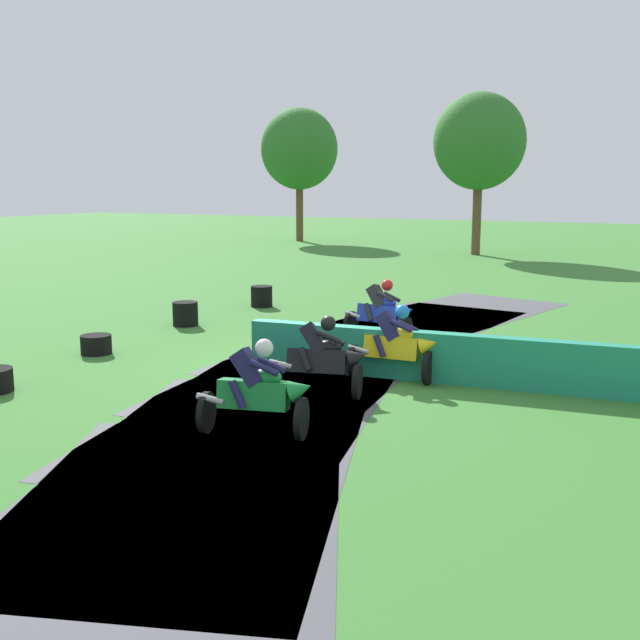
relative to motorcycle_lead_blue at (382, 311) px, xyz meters
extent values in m
plane|color=#38752D|center=(-0.22, -3.29, -0.66)|extent=(120.00, 120.00, 0.00)
cube|color=#47474C|center=(0.45, 3.99, -0.65)|extent=(5.34, 8.26, 0.01)
cube|color=#47474C|center=(-0.02, 1.60, -0.65)|extent=(4.58, 8.03, 0.01)
cube|color=#47474C|center=(-0.22, -0.84, -0.65)|extent=(3.76, 7.70, 0.01)
cube|color=#47474C|center=(-0.14, -3.28, -0.65)|extent=(4.24, 7.90, 0.01)
cube|color=#47474C|center=(0.21, -5.70, -0.65)|extent=(5.02, 8.17, 0.01)
cube|color=#47474C|center=(0.83, -8.06, -0.65)|extent=(5.75, 8.35, 0.01)
cube|color=#47474C|center=(1.71, -10.34, -0.65)|extent=(6.40, 8.41, 0.01)
cube|color=#1E8466|center=(4.85, -2.84, -0.21)|extent=(12.39, 1.39, 0.90)
cylinder|color=black|center=(0.62, -0.12, -0.36)|extent=(0.15, 0.70, 0.70)
cylinder|color=black|center=(-0.78, 0.01, -0.36)|extent=(0.15, 0.70, 0.70)
cube|color=#1E38B2|center=(-0.08, 0.00, -0.07)|extent=(1.03, 0.44, 0.44)
ellipsoid|color=#1E38B2|center=(0.11, 0.03, 0.19)|extent=(0.47, 0.36, 0.29)
cone|color=#1E38B2|center=(0.60, -0.04, 0.05)|extent=(0.42, 0.38, 0.45)
cylinder|color=#B2B2B7|center=(-0.69, -0.08, -0.12)|extent=(0.42, 0.15, 0.17)
cube|color=#28282D|center=(-0.15, 0.07, 0.31)|extent=(0.52, 0.40, 0.61)
sphere|color=red|center=(0.07, 0.10, 0.59)|extent=(0.26, 0.26, 0.26)
cylinder|color=#28282D|center=(0.15, 0.23, 0.30)|extent=(0.43, 0.16, 0.24)
cylinder|color=#28282D|center=(0.11, -0.13, 0.37)|extent=(0.43, 0.16, 0.24)
cylinder|color=#28282D|center=(-0.24, 0.19, -0.08)|extent=(0.27, 0.19, 0.42)
cylinder|color=#28282D|center=(-0.27, -0.16, -0.01)|extent=(0.27, 0.19, 0.42)
cylinder|color=black|center=(2.19, -3.30, -0.36)|extent=(0.12, 0.70, 0.70)
cylinder|color=black|center=(0.79, -3.36, -0.36)|extent=(0.12, 0.70, 0.70)
cube|color=yellow|center=(1.49, -3.27, -0.07)|extent=(1.01, 0.39, 0.45)
ellipsoid|color=yellow|center=(1.67, -3.22, 0.19)|extent=(0.45, 0.34, 0.29)
cone|color=yellow|center=(2.17, -3.22, 0.05)|extent=(0.41, 0.40, 0.46)
cylinder|color=#B2B2B7|center=(0.89, -3.43, -0.12)|extent=(0.41, 0.11, 0.17)
cube|color=#1E1E4C|center=(1.41, -3.21, 0.31)|extent=(0.51, 0.40, 0.61)
sphere|color=#1E7FE0|center=(1.62, -3.14, 0.59)|extent=(0.26, 0.26, 0.26)
cylinder|color=#1E1E4C|center=(1.68, -3.01, 0.30)|extent=(0.43, 0.12, 0.24)
cylinder|color=#1E1E4C|center=(1.69, -3.37, 0.37)|extent=(0.43, 0.12, 0.24)
cylinder|color=#1E1E4C|center=(1.30, -3.10, -0.08)|extent=(0.28, 0.18, 0.42)
cylinder|color=#1E1E4C|center=(1.32, -3.45, -0.01)|extent=(0.28, 0.18, 0.42)
cylinder|color=black|center=(1.43, -4.71, -0.37)|extent=(0.27, 0.76, 0.76)
cylinder|color=black|center=(0.07, -5.04, -0.37)|extent=(0.27, 0.76, 0.76)
cube|color=black|center=(0.73, -4.79, -0.09)|extent=(1.06, 0.62, 0.47)
ellipsoid|color=black|center=(0.88, -4.66, 0.16)|extent=(0.51, 0.44, 0.32)
cone|color=black|center=(1.38, -4.59, 0.03)|extent=(0.47, 0.46, 0.48)
cylinder|color=#B2B2B7|center=(0.18, -5.06, -0.13)|extent=(0.42, 0.19, 0.18)
cube|color=black|center=(0.62, -4.68, 0.27)|extent=(0.57, 0.43, 0.63)
sphere|color=black|center=(0.81, -4.54, 0.54)|extent=(0.26, 0.26, 0.26)
cylinder|color=black|center=(0.85, -4.44, 0.24)|extent=(0.44, 0.16, 0.25)
cylinder|color=black|center=(0.93, -4.78, 0.36)|extent=(0.44, 0.16, 0.25)
cylinder|color=black|center=(0.51, -4.66, -0.13)|extent=(0.31, 0.21, 0.42)
cylinder|color=black|center=(0.59, -4.99, -0.01)|extent=(0.31, 0.21, 0.42)
cylinder|color=black|center=(1.55, -6.93, -0.36)|extent=(0.24, 0.67, 0.67)
cylinder|color=black|center=(0.19, -7.26, -0.36)|extent=(0.24, 0.67, 0.67)
cube|color=#198438|center=(0.86, -7.06, -0.06)|extent=(1.05, 0.55, 0.43)
ellipsoid|color=#198438|center=(1.03, -6.99, 0.20)|extent=(0.50, 0.40, 0.27)
cone|color=#198438|center=(1.52, -6.88, 0.06)|extent=(0.46, 0.40, 0.44)
cylinder|color=#B2B2B7|center=(0.30, -7.32, -0.13)|extent=(0.42, 0.19, 0.17)
cube|color=#1E1E4C|center=(0.77, -7.03, 0.32)|extent=(0.56, 0.37, 0.59)
sphere|color=white|center=(0.98, -6.95, 0.60)|extent=(0.26, 0.26, 0.26)
cylinder|color=#1E1E4C|center=(1.00, -6.79, 0.32)|extent=(0.44, 0.18, 0.24)
cylinder|color=#1E1E4C|center=(1.08, -7.14, 0.37)|extent=(0.44, 0.18, 0.24)
cylinder|color=#1E1E4C|center=(0.64, -6.92, -0.06)|extent=(0.30, 0.14, 0.42)
cylinder|color=#1E1E4C|center=(0.72, -7.27, -0.02)|extent=(0.30, 0.14, 0.42)
cylinder|color=black|center=(-4.86, 2.84, -0.56)|extent=(0.62, 0.62, 0.20)
cylinder|color=black|center=(-4.86, 2.84, -0.36)|extent=(0.62, 0.62, 0.20)
cylinder|color=black|center=(-4.86, 2.84, -0.16)|extent=(0.62, 0.62, 0.20)
cylinder|color=black|center=(-5.06, -0.58, -0.56)|extent=(0.63, 0.63, 0.20)
cylinder|color=black|center=(-5.06, -0.58, -0.36)|extent=(0.63, 0.63, 0.20)
cylinder|color=black|center=(-5.06, -0.58, -0.16)|extent=(0.63, 0.63, 0.20)
cylinder|color=black|center=(-4.82, -4.04, -0.56)|extent=(0.64, 0.64, 0.20)
cylinder|color=black|center=(-4.82, -4.04, -0.36)|extent=(0.64, 0.64, 0.20)
cylinder|color=brown|center=(-3.54, 21.63, 1.17)|extent=(0.44, 0.44, 3.64)
ellipsoid|color=#2D6B28|center=(-3.54, 21.63, 4.89)|extent=(4.48, 4.48, 4.71)
cylinder|color=brown|center=(-15.70, 25.81, 1.15)|extent=(0.44, 0.44, 3.61)
ellipsoid|color=#2D6B28|center=(-15.70, 25.81, 4.93)|extent=(4.66, 4.66, 4.89)
camera|label=1|loc=(6.24, -15.88, 2.86)|focal=42.58mm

